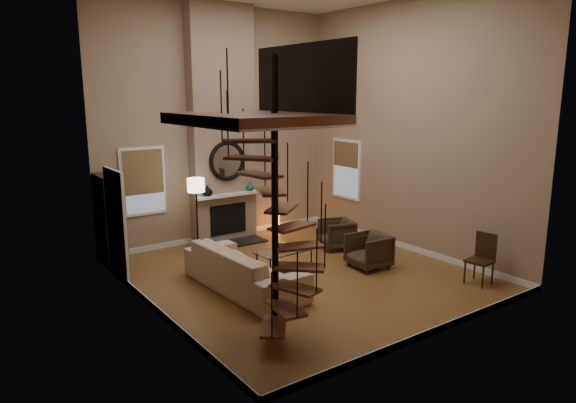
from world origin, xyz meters
TOP-DOWN VIEW (x-y plane):
  - ground at (0.00, 0.00)m, footprint 6.00×6.50m
  - back_wall at (0.00, 3.25)m, footprint 6.00×0.02m
  - front_wall at (0.00, -3.25)m, footprint 6.00×0.02m
  - left_wall at (-3.00, 0.00)m, footprint 0.02×6.50m
  - right_wall at (3.00, 0.00)m, footprint 0.02×6.50m
  - baseboard_back at (0.00, 3.24)m, footprint 6.00×0.02m
  - baseboard_front at (0.00, -3.24)m, footprint 6.00×0.02m
  - baseboard_left at (-2.99, 0.00)m, footprint 0.02×6.50m
  - baseboard_right at (2.99, 0.00)m, footprint 0.02×6.50m
  - chimney_breast at (0.00, 3.06)m, footprint 1.60×0.38m
  - hearth at (0.00, 2.57)m, footprint 1.50×0.60m
  - firebox at (0.00, 2.86)m, footprint 0.95×0.02m
  - mantel at (0.00, 2.78)m, footprint 1.70×0.18m
  - mirror_frame at (0.00, 2.84)m, footprint 0.94×0.10m
  - mirror_disc at (0.00, 2.85)m, footprint 0.80×0.01m
  - vase_left at (-0.55, 2.82)m, footprint 0.24×0.24m
  - vase_right at (0.60, 2.82)m, footprint 0.20×0.20m
  - window_back at (-1.90, 3.22)m, footprint 1.02×0.06m
  - window_right at (2.97, 2.00)m, footprint 0.06×1.02m
  - entry_door at (-2.95, 1.80)m, footprint 0.10×1.05m
  - loft at (-2.04, -1.80)m, footprint 1.70×2.20m
  - spiral_stair at (-1.78, -1.79)m, footprint 1.47×1.47m
  - hutch at (-2.81, 2.79)m, footprint 0.39×0.84m
  - sofa at (-1.30, -0.01)m, footprint 1.17×2.72m
  - armchair_near at (1.78, 0.86)m, footprint 0.91×0.90m
  - armchair_far at (1.46, -0.49)m, footprint 0.82×0.80m
  - coffee_table at (-0.15, 0.31)m, footprint 1.21×0.66m
  - bowl at (-0.15, 0.36)m, footprint 0.35×0.35m
  - book at (0.20, 0.16)m, footprint 0.26×0.30m
  - floor_lamp at (-1.03, 2.39)m, footprint 0.38×0.38m
  - accent_lamp at (1.36, 2.81)m, footprint 0.15×0.15m
  - side_chair at (2.50, -2.34)m, footprint 0.48×0.47m

SIDE VIEW (x-z plane):
  - ground at x=0.00m, z-range -0.01..0.00m
  - hearth at x=0.00m, z-range 0.00..0.04m
  - baseboard_back at x=0.00m, z-range 0.00..0.12m
  - baseboard_front at x=0.00m, z-range 0.00..0.12m
  - baseboard_left at x=-2.99m, z-range 0.00..0.12m
  - baseboard_right at x=2.99m, z-range 0.00..0.12m
  - accent_lamp at x=1.36m, z-range -0.01..0.51m
  - coffee_table at x=-0.15m, z-range 0.06..0.51m
  - armchair_near at x=1.78m, z-range 0.03..0.68m
  - armchair_far at x=1.46m, z-range 0.01..0.70m
  - sofa at x=-1.30m, z-range 0.01..0.78m
  - book at x=0.20m, z-range 0.45..0.47m
  - bowl at x=-0.15m, z-range 0.46..0.54m
  - side_chair at x=2.50m, z-range 0.05..1.00m
  - firebox at x=0.00m, z-range 0.19..0.91m
  - hutch at x=-2.81m, z-range 0.02..1.88m
  - entry_door at x=-2.95m, z-range -0.03..2.13m
  - mantel at x=0.00m, z-range 1.12..1.18m
  - vase_right at x=0.60m, z-range 1.18..1.39m
  - vase_left at x=-0.55m, z-range 1.18..1.43m
  - floor_lamp at x=-1.03m, z-range 0.56..2.26m
  - window_back at x=-1.90m, z-range 0.86..2.38m
  - window_right at x=2.97m, z-range 0.87..2.39m
  - spiral_stair at x=-1.78m, z-range -0.25..3.81m
  - mirror_frame at x=0.00m, z-range 1.48..2.42m
  - mirror_disc at x=0.00m, z-range 1.55..2.35m
  - back_wall at x=0.00m, z-range 0.00..5.50m
  - front_wall at x=0.00m, z-range 0.00..5.50m
  - left_wall at x=-3.00m, z-range 0.00..5.50m
  - right_wall at x=3.00m, z-range 0.00..5.50m
  - chimney_breast at x=0.00m, z-range 0.00..5.50m
  - loft at x=-2.04m, z-range 2.69..3.78m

